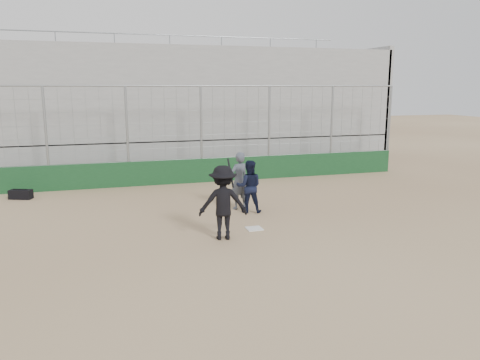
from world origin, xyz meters
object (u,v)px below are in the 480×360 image
object	(u,v)px
batter_at_plate	(223,202)
catcher_crouched	(249,195)
equipment_bag	(21,194)
umpire	(239,183)

from	to	relation	value
batter_at_plate	catcher_crouched	xyz separation A→B (m)	(1.45, 2.29, -0.41)
batter_at_plate	equipment_bag	xyz separation A→B (m)	(-5.84, 6.41, -0.81)
catcher_crouched	equipment_bag	bearing A→B (deg)	150.52
catcher_crouched	equipment_bag	world-z (taller)	catcher_crouched
equipment_bag	batter_at_plate	bearing A→B (deg)	-47.67
umpire	equipment_bag	bearing A→B (deg)	-48.76
catcher_crouched	umpire	bearing A→B (deg)	105.11
umpire	equipment_bag	distance (m)	7.99
catcher_crouched	batter_at_plate	bearing A→B (deg)	-122.35
batter_at_plate	catcher_crouched	size ratio (longest dim) A/B	1.83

